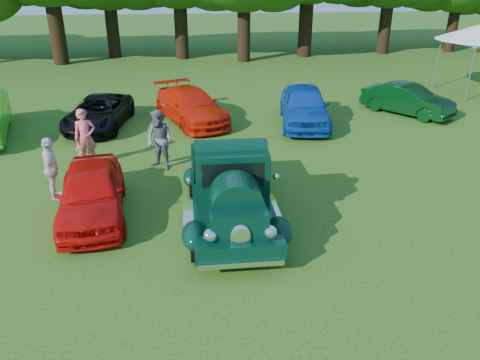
{
  "coord_description": "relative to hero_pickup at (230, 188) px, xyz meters",
  "views": [
    {
      "loc": [
        0.08,
        -9.59,
        5.84
      ],
      "look_at": [
        1.2,
        0.77,
        1.1
      ],
      "focal_mm": 35.0,
      "sensor_mm": 36.0,
      "label": 1
    }
  ],
  "objects": [
    {
      "name": "back_car_black",
      "position": [
        -4.54,
        8.11,
        -0.27
      ],
      "size": [
        2.53,
        4.57,
        1.21
      ],
      "primitive_type": "imported",
      "rotation": [
        0.0,
        0.0,
        -0.12
      ],
      "color": "black",
      "rests_on": "ground"
    },
    {
      "name": "spectator_white",
      "position": [
        -4.71,
        1.71,
        0.01
      ],
      "size": [
        0.61,
        1.09,
        1.76
      ],
      "primitive_type": "imported",
      "rotation": [
        0.0,
        0.0,
        1.75
      ],
      "color": "silver",
      "rests_on": "ground"
    },
    {
      "name": "hero_pickup",
      "position": [
        0.0,
        0.0,
        0.0
      ],
      "size": [
        2.41,
        5.17,
        2.02
      ],
      "color": "black",
      "rests_on": "ground"
    },
    {
      "name": "spectator_pink",
      "position": [
        -4.25,
        4.06,
        0.06
      ],
      "size": [
        0.8,
        0.67,
        1.87
      ],
      "primitive_type": "imported",
      "rotation": [
        0.0,
        0.0,
        0.38
      ],
      "color": "#DF5C5D",
      "rests_on": "ground"
    },
    {
      "name": "spectator_grey",
      "position": [
        -1.89,
        3.54,
        0.08
      ],
      "size": [
        1.17,
        1.14,
        1.91
      ],
      "primitive_type": "imported",
      "rotation": [
        0.0,
        0.0,
        -0.67
      ],
      "color": "slate",
      "rests_on": "ground"
    },
    {
      "name": "back_car_orange",
      "position": [
        -0.87,
        8.41,
        -0.2
      ],
      "size": [
        3.48,
        5.03,
        1.35
      ],
      "primitive_type": "imported",
      "rotation": [
        0.0,
        0.0,
        0.38
      ],
      "color": "red",
      "rests_on": "ground"
    },
    {
      "name": "back_car_green",
      "position": [
        8.47,
        8.55,
        -0.23
      ],
      "size": [
        3.5,
        3.92,
        1.29
      ],
      "primitive_type": "imported",
      "rotation": [
        0.0,
        0.0,
        0.67
      ],
      "color": "black",
      "rests_on": "ground"
    },
    {
      "name": "ground",
      "position": [
        -0.96,
        -0.81,
        -0.88
      ],
      "size": [
        120.0,
        120.0,
        0.0
      ],
      "primitive_type": "plane",
      "color": "#214C11",
      "rests_on": "ground"
    },
    {
      "name": "red_convertible",
      "position": [
        -3.47,
        0.54,
        -0.19
      ],
      "size": [
        2.09,
        4.16,
        1.36
      ],
      "primitive_type": "imported",
      "rotation": [
        0.0,
        0.0,
        0.13
      ],
      "color": "red",
      "rests_on": "ground"
    },
    {
      "name": "back_car_blue",
      "position": [
        3.67,
        7.58,
        -0.1
      ],
      "size": [
        2.51,
        4.8,
        1.56
      ],
      "primitive_type": "imported",
      "rotation": [
        0.0,
        0.0,
        -0.15
      ],
      "color": "#0E3B9F",
      "rests_on": "ground"
    }
  ]
}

